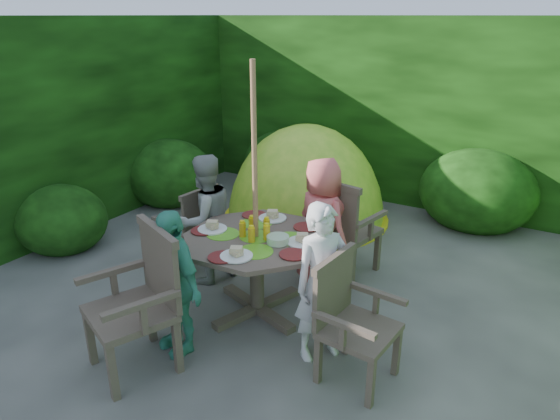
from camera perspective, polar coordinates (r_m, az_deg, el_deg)
The scene contains 13 objects.
ground at distance 4.22m, azimuth 3.70°, elevation -15.08°, with size 60.00×60.00×0.00m, color #46443F.
hedge_enclosure at distance 4.79m, azimuth 11.44°, elevation 5.79°, with size 9.00×9.00×2.50m.
patio_table at distance 4.31m, azimuth -2.68°, elevation -4.46°, with size 1.61×1.61×0.89m.
parasol_pole at distance 4.13m, azimuth -2.84°, elevation 1.49°, with size 0.04×0.04×2.20m, color #905F39.
garden_chair_right at distance 3.68m, azimuth 8.01°, elevation -12.17°, with size 0.53×0.59×0.90m.
garden_chair_left at distance 5.23m, azimuth -10.07°, elevation -1.94°, with size 0.51×0.56×0.86m.
garden_chair_back at distance 5.03m, azimuth 7.18°, elevation -1.87°, with size 0.69×0.64×0.99m.
garden_chair_front at distance 3.85m, azimuth -15.63°, elevation -9.81°, with size 0.79×0.75×1.05m.
child_right at distance 3.79m, azimuth 4.87°, elevation -8.33°, with size 0.46×0.30×1.27m, color silver.
child_left at distance 4.91m, azimuth -8.53°, elevation -1.08°, with size 0.63×0.49×1.30m, color #9B9A95.
child_back at distance 4.80m, azimuth 4.79°, elevation -1.51°, with size 0.63×0.41×1.29m, color #F26464.
child_front at distance 3.95m, azimuth -11.97°, elevation -8.07°, with size 0.70×0.29×1.19m, color #49AB8E.
dome_tent at distance 6.61m, azimuth 2.86°, elevation -0.90°, with size 2.22×2.22×2.47m.
Camera 1 is at (1.51, -3.04, 2.51)m, focal length 32.00 mm.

